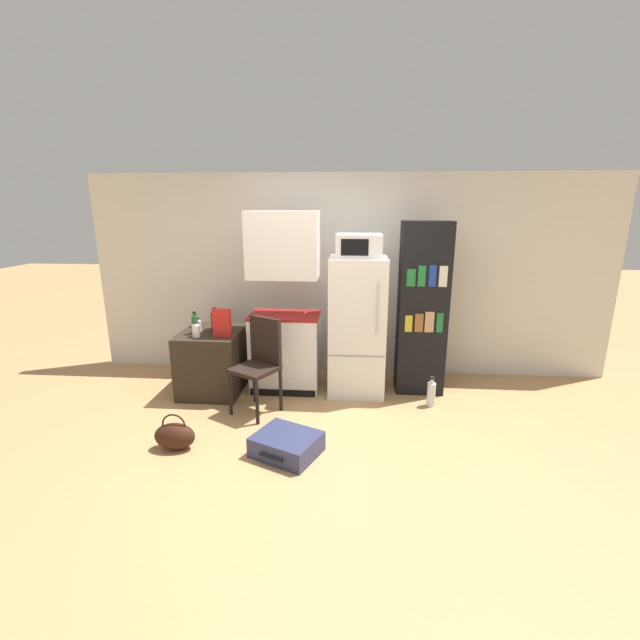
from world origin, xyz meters
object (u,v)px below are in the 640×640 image
(bottle_clear_short, at_px, (198,326))
(cereal_box, at_px, (222,323))
(refrigerator, at_px, (357,327))
(bookshelf, at_px, (422,309))
(kitchen_hutch, at_px, (284,310))
(handbag, at_px, (175,436))
(bottle_milk_white, at_px, (196,331))
(chair, at_px, (261,357))
(microwave, at_px, (359,246))
(bottle_wine_dark, at_px, (215,321))
(suitcase_large_flat, at_px, (287,444))
(water_bottle_front, at_px, (431,394))
(bottle_ketchup_red, at_px, (196,321))
(bottle_green_tall, at_px, (195,324))
(side_table, at_px, (213,361))

(bottle_clear_short, bearing_deg, cereal_box, -24.64)
(refrigerator, distance_m, bottle_clear_short, 1.78)
(bookshelf, xyz_separation_m, bottle_clear_short, (-2.49, -0.24, -0.18))
(kitchen_hutch, xyz_separation_m, handbag, (-0.76, -1.40, -0.82))
(bottle_milk_white, relative_size, chair, 0.17)
(kitchen_hutch, bearing_deg, microwave, -2.38)
(kitchen_hutch, relative_size, chair, 2.07)
(bookshelf, height_order, chair, bookshelf)
(bottle_wine_dark, distance_m, chair, 0.80)
(kitchen_hutch, xyz_separation_m, chair, (-0.16, -0.58, -0.37))
(suitcase_large_flat, xyz_separation_m, water_bottle_front, (1.39, 1.04, 0.05))
(microwave, xyz_separation_m, bookshelf, (0.72, 0.11, -0.71))
(bookshelf, xyz_separation_m, bottle_ketchup_red, (-2.60, -0.05, -0.18))
(bottle_green_tall, relative_size, cereal_box, 0.85)
(bottle_ketchup_red, xyz_separation_m, handbag, (0.29, -1.42, -0.66))
(refrigerator, bearing_deg, bottle_ketchup_red, 178.24)
(bottle_milk_white, bearing_deg, bottle_wine_dark, 61.73)
(bottle_milk_white, height_order, water_bottle_front, bottle_milk_white)
(bottle_milk_white, height_order, cereal_box, cereal_box)
(chair, bearing_deg, bottle_clear_short, -178.01)
(microwave, distance_m, bottle_milk_white, 1.97)
(bottle_clear_short, distance_m, chair, 0.91)
(bookshelf, distance_m, handbag, 2.86)
(microwave, distance_m, bookshelf, 1.02)
(bottle_clear_short, bearing_deg, bottle_ketchup_red, 117.65)
(side_table, height_order, bottle_wine_dark, bottle_wine_dark)
(water_bottle_front, bearing_deg, cereal_box, 178.81)
(chair, distance_m, handbag, 1.12)
(bottle_clear_short, bearing_deg, suitcase_large_flat, -46.21)
(bottle_clear_short, distance_m, water_bottle_front, 2.66)
(suitcase_large_flat, bearing_deg, handbag, -155.70)
(side_table, bearing_deg, cereal_box, -43.73)
(side_table, relative_size, microwave, 1.61)
(bookshelf, height_order, bottle_wine_dark, bookshelf)
(microwave, xyz_separation_m, cereal_box, (-1.45, -0.28, -0.81))
(bottle_green_tall, distance_m, chair, 0.89)
(microwave, height_order, bottle_ketchup_red, microwave)
(suitcase_large_flat, distance_m, water_bottle_front, 1.74)
(microwave, distance_m, bottle_ketchup_red, 2.07)
(handbag, bearing_deg, refrigerator, 40.76)
(handbag, bearing_deg, water_bottle_front, 23.45)
(bottle_wine_dark, bearing_deg, bottle_clear_short, -164.83)
(bottle_green_tall, distance_m, suitcase_large_flat, 1.80)
(water_bottle_front, bearing_deg, handbag, -156.55)
(bottle_ketchup_red, xyz_separation_m, chair, (0.89, -0.60, -0.20))
(bottle_wine_dark, distance_m, cereal_box, 0.24)
(bottle_ketchup_red, height_order, bottle_wine_dark, bottle_wine_dark)
(bottle_clear_short, bearing_deg, kitchen_hutch, 10.17)
(chair, bearing_deg, water_bottle_front, 36.03)
(bottle_milk_white, relative_size, bottle_wine_dark, 0.62)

